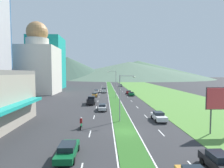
{
  "coord_description": "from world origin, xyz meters",
  "views": [
    {
      "loc": [
        -2.95,
        -25.67,
        8.63
      ],
      "look_at": [
        -0.33,
        41.42,
        4.36
      ],
      "focal_mm": 28.77,
      "sensor_mm": 36.0,
      "label": 1
    }
  ],
  "objects_px": {
    "car_3": "(96,91)",
    "car_9": "(102,107)",
    "motorcycle_rider": "(81,124)",
    "car_0": "(129,92)",
    "car_4": "(159,116)",
    "car_8": "(95,95)",
    "pickup_truck_1": "(104,90)",
    "billboard_roadside": "(223,100)",
    "car_2": "(131,94)",
    "car_6": "(220,163)",
    "car_7": "(68,150)",
    "car_5": "(121,85)",
    "pickup_truck_0": "(91,100)",
    "street_lamp_mid": "(115,82)",
    "street_lamp_near": "(122,95)"
  },
  "relations": [
    {
      "from": "car_0",
      "to": "pickup_truck_0",
      "type": "relative_size",
      "value": 0.84
    },
    {
      "from": "street_lamp_mid",
      "to": "car_7",
      "type": "relative_size",
      "value": 1.94
    },
    {
      "from": "pickup_truck_1",
      "to": "street_lamp_near",
      "type": "bearing_deg",
      "value": -175.81
    },
    {
      "from": "car_4",
      "to": "car_8",
      "type": "xyz_separation_m",
      "value": [
        -13.35,
        32.21,
        -0.05
      ]
    },
    {
      "from": "pickup_truck_0",
      "to": "motorcycle_rider",
      "type": "relative_size",
      "value": 2.7
    },
    {
      "from": "billboard_roadside",
      "to": "car_0",
      "type": "xyz_separation_m",
      "value": [
        -6.69,
        48.2,
        -4.06
      ]
    },
    {
      "from": "street_lamp_mid",
      "to": "pickup_truck_0",
      "type": "distance_m",
      "value": 14.64
    },
    {
      "from": "car_5",
      "to": "car_9",
      "type": "relative_size",
      "value": 0.98
    },
    {
      "from": "pickup_truck_1",
      "to": "car_4",
      "type": "bearing_deg",
      "value": -167.59
    },
    {
      "from": "car_5",
      "to": "car_9",
      "type": "height_order",
      "value": "car_9"
    },
    {
      "from": "car_3",
      "to": "pickup_truck_0",
      "type": "distance_m",
      "value": 27.22
    },
    {
      "from": "car_5",
      "to": "car_9",
      "type": "bearing_deg",
      "value": -8.3
    },
    {
      "from": "car_3",
      "to": "pickup_truck_1",
      "type": "distance_m",
      "value": 3.4
    },
    {
      "from": "car_7",
      "to": "car_9",
      "type": "xyz_separation_m",
      "value": [
        3.23,
        22.85,
        0.01
      ]
    },
    {
      "from": "street_lamp_mid",
      "to": "car_9",
      "type": "xyz_separation_m",
      "value": [
        -3.99,
        -20.51,
        -4.59
      ]
    },
    {
      "from": "car_2",
      "to": "car_6",
      "type": "height_order",
      "value": "car_6"
    },
    {
      "from": "car_5",
      "to": "car_8",
      "type": "bearing_deg",
      "value": -15.72
    },
    {
      "from": "car_0",
      "to": "car_4",
      "type": "height_order",
      "value": "car_4"
    },
    {
      "from": "car_7",
      "to": "car_6",
      "type": "bearing_deg",
      "value": -103.03
    },
    {
      "from": "billboard_roadside",
      "to": "car_7",
      "type": "relative_size",
      "value": 1.39
    },
    {
      "from": "car_0",
      "to": "car_2",
      "type": "bearing_deg",
      "value": 1.25
    },
    {
      "from": "street_lamp_near",
      "to": "street_lamp_mid",
      "type": "height_order",
      "value": "street_lamp_mid"
    },
    {
      "from": "car_4",
      "to": "car_9",
      "type": "distance_m",
      "value": 13.84
    },
    {
      "from": "car_3",
      "to": "car_9",
      "type": "height_order",
      "value": "car_9"
    },
    {
      "from": "billboard_roadside",
      "to": "car_7",
      "type": "distance_m",
      "value": 21.52
    },
    {
      "from": "street_lamp_near",
      "to": "street_lamp_mid",
      "type": "distance_m",
      "value": 30.17
    },
    {
      "from": "car_8",
      "to": "pickup_truck_1",
      "type": "height_order",
      "value": "pickup_truck_1"
    },
    {
      "from": "street_lamp_mid",
      "to": "car_3",
      "type": "xyz_separation_m",
      "value": [
        -7.11,
        15.25,
        -4.59
      ]
    },
    {
      "from": "car_2",
      "to": "car_5",
      "type": "distance_m",
      "value": 44.98
    },
    {
      "from": "car_0",
      "to": "car_9",
      "type": "height_order",
      "value": "car_9"
    },
    {
      "from": "car_7",
      "to": "motorcycle_rider",
      "type": "relative_size",
      "value": 2.38
    },
    {
      "from": "car_9",
      "to": "motorcycle_rider",
      "type": "height_order",
      "value": "motorcycle_rider"
    },
    {
      "from": "billboard_roadside",
      "to": "car_2",
      "type": "height_order",
      "value": "billboard_roadside"
    },
    {
      "from": "car_0",
      "to": "car_8",
      "type": "bearing_deg",
      "value": -57.25
    },
    {
      "from": "billboard_roadside",
      "to": "street_lamp_near",
      "type": "bearing_deg",
      "value": 152.47
    },
    {
      "from": "billboard_roadside",
      "to": "car_2",
      "type": "bearing_deg",
      "value": 98.83
    },
    {
      "from": "car_4",
      "to": "car_7",
      "type": "bearing_deg",
      "value": -44.85
    },
    {
      "from": "car_2",
      "to": "car_8",
      "type": "height_order",
      "value": "car_8"
    },
    {
      "from": "car_2",
      "to": "car_7",
      "type": "height_order",
      "value": "car_7"
    },
    {
      "from": "car_2",
      "to": "car_8",
      "type": "relative_size",
      "value": 1.01
    },
    {
      "from": "street_lamp_near",
      "to": "car_4",
      "type": "bearing_deg",
      "value": 2.97
    },
    {
      "from": "car_6",
      "to": "car_7",
      "type": "height_order",
      "value": "car_6"
    },
    {
      "from": "car_2",
      "to": "car_8",
      "type": "bearing_deg",
      "value": -79.01
    },
    {
      "from": "street_lamp_near",
      "to": "pickup_truck_0",
      "type": "relative_size",
      "value": 1.52
    },
    {
      "from": "street_lamp_near",
      "to": "street_lamp_mid",
      "type": "relative_size",
      "value": 0.89
    },
    {
      "from": "car_6",
      "to": "pickup_truck_0",
      "type": "distance_m",
      "value": 37.24
    },
    {
      "from": "car_6",
      "to": "car_7",
      "type": "xyz_separation_m",
      "value": [
        -13.8,
        3.19,
        -0.06
      ]
    },
    {
      "from": "car_2",
      "to": "car_6",
      "type": "xyz_separation_m",
      "value": [
        0.15,
        -51.58,
        0.07
      ]
    },
    {
      "from": "street_lamp_mid",
      "to": "car_9",
      "type": "relative_size",
      "value": 1.96
    },
    {
      "from": "car_2",
      "to": "car_3",
      "type": "distance_m",
      "value": 16.97
    }
  ]
}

